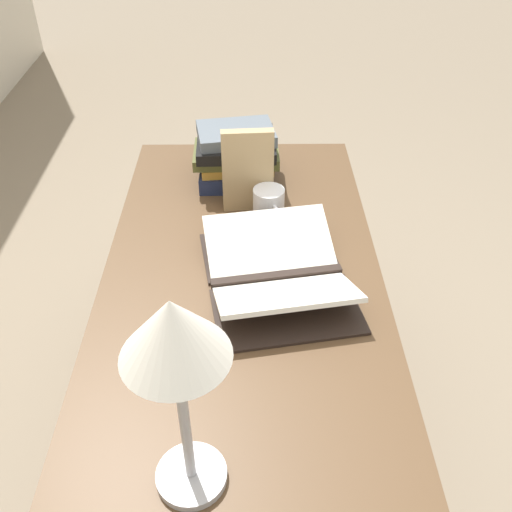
{
  "coord_description": "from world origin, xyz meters",
  "views": [
    {
      "loc": [
        -1.1,
        -0.02,
        1.72
      ],
      "look_at": [
        -0.0,
        -0.04,
        0.85
      ],
      "focal_mm": 40.0,
      "sensor_mm": 36.0,
      "label": 1
    }
  ],
  "objects_px": {
    "open_book": "(277,273)",
    "reading_lamp": "(175,347)",
    "coffee_mug": "(269,205)",
    "book_standing_upright": "(248,171)",
    "book_stack_tall": "(236,155)"
  },
  "relations": [
    {
      "from": "book_standing_upright",
      "to": "reading_lamp",
      "type": "relative_size",
      "value": 0.58
    },
    {
      "from": "book_standing_upright",
      "to": "coffee_mug",
      "type": "bearing_deg",
      "value": -137.85
    },
    {
      "from": "book_standing_upright",
      "to": "reading_lamp",
      "type": "bearing_deg",
      "value": 169.78
    },
    {
      "from": "open_book",
      "to": "book_stack_tall",
      "type": "xyz_separation_m",
      "value": [
        0.5,
        0.11,
        0.06
      ]
    },
    {
      "from": "reading_lamp",
      "to": "coffee_mug",
      "type": "distance_m",
      "value": 0.88
    },
    {
      "from": "open_book",
      "to": "book_standing_upright",
      "type": "height_order",
      "value": "book_standing_upright"
    },
    {
      "from": "book_standing_upright",
      "to": "open_book",
      "type": "bearing_deg",
      "value": -171.36
    },
    {
      "from": "open_book",
      "to": "coffee_mug",
      "type": "height_order",
      "value": "coffee_mug"
    },
    {
      "from": "open_book",
      "to": "coffee_mug",
      "type": "xyz_separation_m",
      "value": [
        0.28,
        0.01,
        0.02
      ]
    },
    {
      "from": "book_stack_tall",
      "to": "book_standing_upright",
      "type": "relative_size",
      "value": 1.06
    },
    {
      "from": "open_book",
      "to": "coffee_mug",
      "type": "distance_m",
      "value": 0.28
    },
    {
      "from": "reading_lamp",
      "to": "coffee_mug",
      "type": "xyz_separation_m",
      "value": [
        0.81,
        -0.16,
        -0.3
      ]
    },
    {
      "from": "open_book",
      "to": "reading_lamp",
      "type": "bearing_deg",
      "value": 152.49
    },
    {
      "from": "book_standing_upright",
      "to": "coffee_mug",
      "type": "relative_size",
      "value": 2.11
    },
    {
      "from": "book_stack_tall",
      "to": "reading_lamp",
      "type": "xyz_separation_m",
      "value": [
        -1.04,
        0.07,
        0.26
      ]
    }
  ]
}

